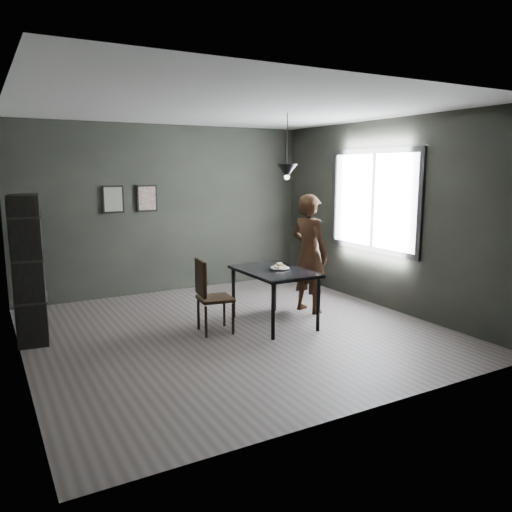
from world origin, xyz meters
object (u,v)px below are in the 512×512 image
shelf_unit (29,270)px  woman (309,254)px  wood_chair (209,291)px  pendant_lamp (287,171)px  white_plate (280,268)px  cafe_table (274,275)px

shelf_unit → woman: bearing=-2.3°
wood_chair → pendant_lamp: 1.91m
woman → shelf_unit: shelf_unit is taller
wood_chair → pendant_lamp: pendant_lamp is taller
woman → wood_chair: bearing=82.9°
wood_chair → shelf_unit: shelf_unit is taller
woman → wood_chair: woman is taller
shelf_unit → pendant_lamp: 3.46m
wood_chair → shelf_unit: 2.17m
white_plate → pendant_lamp: size_ratio=0.27×
cafe_table → white_plate: white_plate is taller
pendant_lamp → shelf_unit: bearing=166.7°
woman → pendant_lamp: size_ratio=2.00×
woman → wood_chair: 1.72m
white_plate → woman: woman is taller
pendant_lamp → woman: bearing=18.8°
white_plate → wood_chair: size_ratio=0.24×
cafe_table → woman: 0.83m
white_plate → wood_chair: (-1.01, 0.08, -0.21)m
cafe_table → wood_chair: bearing=174.3°
cafe_table → white_plate: bearing=6.1°
cafe_table → woman: woman is taller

